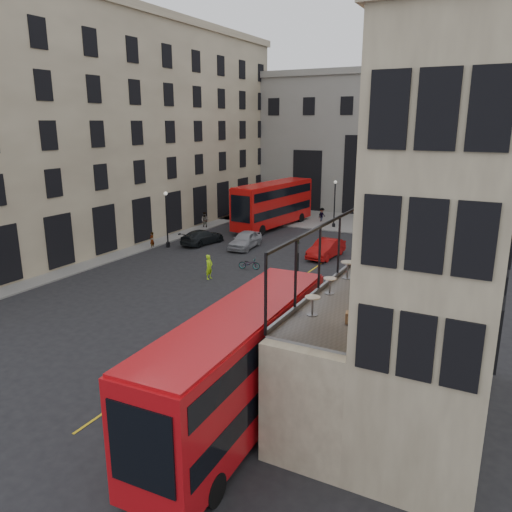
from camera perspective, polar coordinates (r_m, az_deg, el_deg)
The scene contains 31 objects.
ground at distance 25.29m, azimuth -4.11°, elevation -12.27°, with size 140.00×140.00×0.00m, color black.
host_building_main at distance 19.47m, azimuth 21.20°, elevation 2.75°, with size 7.26×11.40×15.10m.
host_frontage at distance 21.87m, azimuth 10.66°, elevation -10.52°, with size 3.00×11.00×4.50m, color beige.
cafe_floor at distance 20.99m, azimuth 10.97°, elevation -4.84°, with size 3.00×10.00×0.10m, color slate.
building_left at distance 55.12m, azimuth -17.75°, elevation 14.19°, with size 14.60×50.60×22.00m.
gateway at distance 69.13m, azimuth 13.90°, elevation 12.84°, with size 35.00×10.60×18.00m.
pavement_far at distance 60.87m, azimuth 10.10°, elevation 3.94°, with size 40.00×12.00×0.12m, color slate.
pavement_left at distance 47.43m, azimuth -19.25°, elevation 0.15°, with size 8.00×48.00×0.12m, color slate.
traffic_light_near at distance 34.84m, azimuth 4.84°, elevation -0.23°, with size 0.16×0.20×3.80m.
traffic_light_far at distance 54.96m, azimuth -2.07°, elevation 5.48°, with size 0.16×0.20×3.80m.
street_lamp_a at distance 47.90m, azimuth -10.14°, elevation 3.78°, with size 0.36×0.36×5.33m.
street_lamp_b at distance 56.71m, azimuth 8.95°, elevation 5.58°, with size 0.36×0.36×5.33m.
bus_near at distance 19.55m, azimuth -1.90°, elevation -12.11°, with size 3.21×12.02×4.76m.
bus_far at distance 56.33m, azimuth 2.00°, elevation 6.14°, with size 4.22×12.88×5.05m.
car_a at distance 47.16m, azimuth -1.24°, elevation 1.87°, with size 1.91×4.75×1.62m, color #929499.
car_b at distance 44.33m, azimuth 8.02°, elevation 0.85°, with size 1.70×4.88×1.61m, color #9A0A09.
car_c at distance 49.04m, azimuth -6.14°, elevation 2.18°, with size 1.99×4.89×1.42m, color black.
bicycle at distance 40.48m, azimuth -0.78°, elevation -0.88°, with size 0.61×1.74×0.91m, color gray.
cyclist at distance 38.03m, azimuth -5.38°, elevation -1.25°, with size 0.69×0.45×1.89m, color #AEEE19.
pedestrian_a at distance 56.16m, azimuth -5.86°, elevation 4.08°, with size 0.91×0.71×1.87m, color gray.
pedestrian_b at distance 59.90m, azimuth 7.54°, elevation 4.65°, with size 1.12×0.64×1.74m, color gray.
pedestrian_c at distance 59.06m, azimuth 13.37°, elevation 4.33°, with size 1.15×0.48×1.96m, color gray.
pedestrian_d at distance 49.46m, azimuth 19.32°, elevation 1.63°, with size 0.79×0.51×1.61m, color gray.
pedestrian_e at distance 48.11m, azimuth -11.81°, elevation 1.78°, with size 0.57×0.38×1.57m, color gray.
cafe_table_near at distance 18.77m, azimuth 6.48°, elevation -5.34°, with size 0.58×0.58×0.73m.
cafe_table_mid at distance 21.15m, azimuth 8.45°, elevation -3.11°, with size 0.55×0.55×0.69m.
cafe_table_far at distance 23.32m, azimuth 10.42°, elevation -1.29°, with size 0.64×0.64×0.80m.
cafe_chair_a at distance 18.35m, azimuth 10.83°, elevation -6.86°, with size 0.45×0.45×0.76m.
cafe_chair_b at distance 20.16m, azimuth 12.02°, elevation -4.70°, with size 0.49×0.49×0.96m.
cafe_chair_c at distance 21.24m, azimuth 12.93°, elevation -3.81°, with size 0.48×0.48×0.88m.
cafe_chair_d at distance 24.23m, azimuth 15.77°, elevation -1.57°, with size 0.57×0.57×0.97m.
Camera 1 is at (12.01, -18.98, 11.61)m, focal length 35.00 mm.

